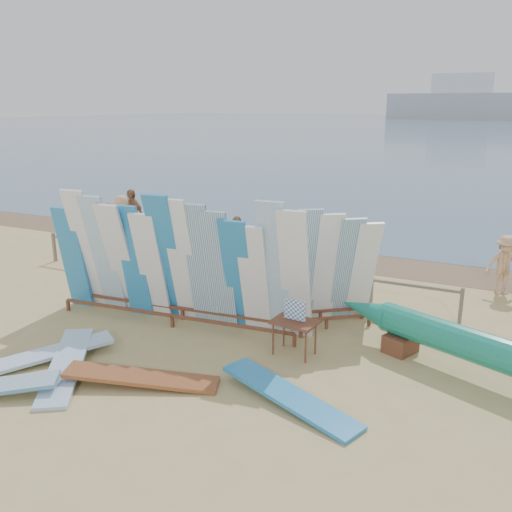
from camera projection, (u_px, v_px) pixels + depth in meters
The scene contains 25 objects.
ground at pixel (156, 328), 11.92m from camera, with size 160.00×160.00×0.00m, color tan.
ocean at pixel (490, 126), 122.98m from camera, with size 320.00×240.00×0.02m, color #445D7A.
wet_sand_strip at pixel (283, 251), 18.17m from camera, with size 40.00×2.60×0.01m, color brown.
distant_ship at pixel (460, 102), 171.67m from camera, with size 45.00×8.00×14.00m.
fence at pixel (222, 266), 14.35m from camera, with size 12.08×0.08×0.90m.
main_surfboard_rack at pixel (176, 266), 11.83m from camera, with size 6.10×1.33×2.98m.
side_surfboard_rack at pixel (325, 273), 11.77m from camera, with size 2.29×1.93×2.71m.
outrigger_canoe at pixel (492, 354), 9.33m from camera, with size 6.35×3.06×0.94m.
vendor_table at pixel (294, 336), 10.59m from camera, with size 0.91×0.68×1.14m.
flat_board_a at pixel (67, 372), 9.99m from camera, with size 0.56×2.70×0.07m, color #89B3DC.
flat_board_d at pixel (289, 403), 8.93m from camera, with size 0.56×2.70×0.07m, color #267EC0.
flat_board_b at pixel (42, 362), 10.38m from camera, with size 0.56×2.70×0.07m, color #89B3DC.
flat_board_c at pixel (142, 384), 9.54m from camera, with size 0.56×2.70×0.07m, color #975129.
beach_chair_left at pixel (287, 277), 14.61m from camera, with size 0.58×0.61×0.93m.
beach_chair_right at pixel (269, 272), 14.98m from camera, with size 0.79×0.80×0.91m.
stroller at pixel (273, 267), 14.95m from camera, with size 0.55×0.78×1.05m.
beachgoer_11 at pixel (177, 228), 18.01m from camera, with size 1.45×0.47×1.57m, color beige.
beachgoer_extra_1 at pixel (132, 215), 19.33m from camera, with size 1.09×0.47×1.87m, color #8C6042.
beachgoer_6 at pixel (259, 257), 14.62m from camera, with size 0.75×0.36×1.54m, color tan.
beachgoer_4 at pixel (236, 245), 15.58m from camera, with size 1.00×0.43×1.70m, color #8C6042.
beachgoer_9 at pixel (504, 265), 13.89m from camera, with size 1.01×0.42×1.56m, color tan.
beachgoer_1 at pixel (110, 228), 17.64m from camera, with size 0.62×0.34×1.71m, color #8C6042.
beachgoer_8 at pixel (337, 258), 13.98m from camera, with size 0.89×0.43×1.83m, color beige.
beachgoer_0 at pixel (122, 222), 18.36m from camera, with size 0.89×0.42×1.82m, color tan.
beachgoer_2 at pixel (166, 236), 16.74m from camera, with size 0.80×0.38×1.64m, color beige.
Camera 1 is at (6.76, -9.00, 4.76)m, focal length 38.00 mm.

